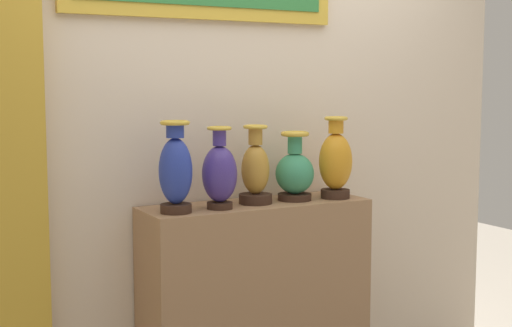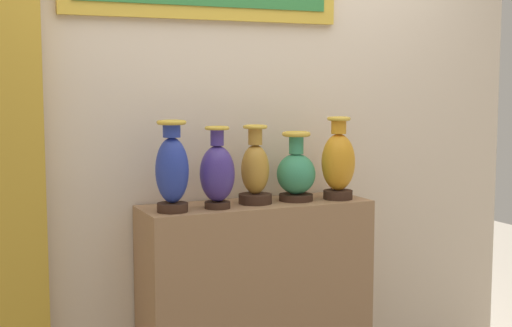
{
  "view_description": "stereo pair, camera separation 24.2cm",
  "coord_description": "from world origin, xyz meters",
  "px_view_note": "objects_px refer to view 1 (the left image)",
  "views": [
    {
      "loc": [
        -1.58,
        -2.91,
        1.58
      ],
      "look_at": [
        0.0,
        0.0,
        1.22
      ],
      "focal_mm": 51.07,
      "sensor_mm": 36.0,
      "label": 1
    },
    {
      "loc": [
        -1.36,
        -3.02,
        1.58
      ],
      "look_at": [
        0.0,
        0.0,
        1.22
      ],
      "focal_mm": 51.07,
      "sensor_mm": 36.0,
      "label": 2
    }
  ],
  "objects_px": {
    "vase_amber": "(336,162)",
    "vase_indigo": "(220,173)",
    "vase_jade": "(295,172)",
    "vase_cobalt": "(176,170)",
    "vase_ochre": "(255,171)"
  },
  "relations": [
    {
      "from": "vase_cobalt",
      "to": "vase_jade",
      "type": "height_order",
      "value": "vase_cobalt"
    },
    {
      "from": "vase_jade",
      "to": "vase_cobalt",
      "type": "bearing_deg",
      "value": -175.56
    },
    {
      "from": "vase_ochre",
      "to": "vase_indigo",
      "type": "bearing_deg",
      "value": -166.84
    },
    {
      "from": "vase_cobalt",
      "to": "vase_ochre",
      "type": "height_order",
      "value": "vase_cobalt"
    },
    {
      "from": "vase_indigo",
      "to": "vase_amber",
      "type": "relative_size",
      "value": 0.92
    },
    {
      "from": "vase_indigo",
      "to": "vase_amber",
      "type": "bearing_deg",
      "value": 0.58
    },
    {
      "from": "vase_indigo",
      "to": "vase_amber",
      "type": "xyz_separation_m",
      "value": [
        0.62,
        0.01,
        0.02
      ]
    },
    {
      "from": "vase_indigo",
      "to": "vase_jade",
      "type": "distance_m",
      "value": 0.42
    },
    {
      "from": "vase_jade",
      "to": "vase_amber",
      "type": "height_order",
      "value": "vase_amber"
    },
    {
      "from": "vase_cobalt",
      "to": "vase_amber",
      "type": "xyz_separation_m",
      "value": [
        0.83,
        0.01,
        -0.01
      ]
    },
    {
      "from": "vase_amber",
      "to": "vase_indigo",
      "type": "bearing_deg",
      "value": -179.42
    },
    {
      "from": "vase_indigo",
      "to": "vase_jade",
      "type": "relative_size",
      "value": 1.11
    },
    {
      "from": "vase_ochre",
      "to": "vase_jade",
      "type": "distance_m",
      "value": 0.21
    },
    {
      "from": "vase_ochre",
      "to": "vase_jade",
      "type": "xyz_separation_m",
      "value": [
        0.21,
        -0.0,
        -0.02
      ]
    },
    {
      "from": "vase_cobalt",
      "to": "vase_indigo",
      "type": "xyz_separation_m",
      "value": [
        0.21,
        0.0,
        -0.02
      ]
    }
  ]
}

